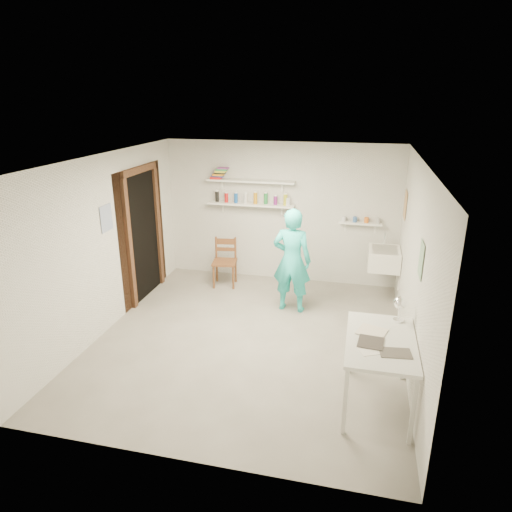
% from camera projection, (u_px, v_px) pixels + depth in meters
% --- Properties ---
extents(floor, '(4.00, 4.50, 0.02)m').
position_uv_depth(floor, '(249.00, 339.00, 6.18)').
color(floor, slate).
rests_on(floor, ground).
extents(ceiling, '(4.00, 4.50, 0.02)m').
position_uv_depth(ceiling, '(248.00, 158.00, 5.37)').
color(ceiling, silver).
rests_on(ceiling, wall_back).
extents(wall_back, '(4.00, 0.02, 2.40)m').
position_uv_depth(wall_back, '(281.00, 213.00, 7.84)').
color(wall_back, silver).
rests_on(wall_back, ground).
extents(wall_front, '(4.00, 0.02, 2.40)m').
position_uv_depth(wall_front, '(181.00, 345.00, 3.70)').
color(wall_front, silver).
rests_on(wall_front, ground).
extents(wall_left, '(0.02, 4.50, 2.40)m').
position_uv_depth(wall_left, '(106.00, 244.00, 6.20)').
color(wall_left, silver).
rests_on(wall_left, ground).
extents(wall_right, '(0.02, 4.50, 2.40)m').
position_uv_depth(wall_right, '(415.00, 268.00, 5.34)').
color(wall_right, silver).
rests_on(wall_right, ground).
extents(doorway_recess, '(0.02, 0.90, 2.00)m').
position_uv_depth(doorway_recess, '(143.00, 236.00, 7.23)').
color(doorway_recess, black).
rests_on(doorway_recess, wall_left).
extents(corridor_box, '(1.40, 1.50, 2.10)m').
position_uv_depth(corridor_box, '(103.00, 230.00, 7.37)').
color(corridor_box, brown).
rests_on(corridor_box, ground).
extents(door_lintel, '(0.06, 1.05, 0.10)m').
position_uv_depth(door_lintel, '(139.00, 170.00, 6.87)').
color(door_lintel, brown).
rests_on(door_lintel, wall_left).
extents(door_jamb_near, '(0.06, 0.10, 2.00)m').
position_uv_depth(door_jamb_near, '(129.00, 246.00, 6.77)').
color(door_jamb_near, brown).
rests_on(door_jamb_near, ground).
extents(door_jamb_far, '(0.06, 0.10, 2.00)m').
position_uv_depth(door_jamb_far, '(158.00, 228.00, 7.68)').
color(door_jamb_far, brown).
rests_on(door_jamb_far, ground).
extents(shelf_lower, '(1.50, 0.22, 0.03)m').
position_uv_depth(shelf_lower, '(251.00, 204.00, 7.78)').
color(shelf_lower, white).
rests_on(shelf_lower, wall_back).
extents(shelf_upper, '(1.50, 0.22, 0.03)m').
position_uv_depth(shelf_upper, '(251.00, 181.00, 7.65)').
color(shelf_upper, white).
rests_on(shelf_upper, wall_back).
extents(ledge_shelf, '(0.70, 0.14, 0.03)m').
position_uv_depth(ledge_shelf, '(360.00, 223.00, 7.50)').
color(ledge_shelf, white).
rests_on(ledge_shelf, wall_back).
extents(poster_left, '(0.01, 0.28, 0.36)m').
position_uv_depth(poster_left, '(106.00, 218.00, 6.13)').
color(poster_left, '#334C7F').
rests_on(poster_left, wall_left).
extents(poster_right_a, '(0.01, 0.34, 0.42)m').
position_uv_depth(poster_right_a, '(405.00, 205.00, 6.88)').
color(poster_right_a, '#995933').
rests_on(poster_right_a, wall_right).
extents(poster_right_b, '(0.01, 0.30, 0.38)m').
position_uv_depth(poster_right_b, '(421.00, 260.00, 4.74)').
color(poster_right_b, '#3F724C').
rests_on(poster_right_b, wall_right).
extents(belfast_sink, '(0.48, 0.60, 0.30)m').
position_uv_depth(belfast_sink, '(384.00, 259.00, 7.12)').
color(belfast_sink, white).
rests_on(belfast_sink, wall_right).
extents(man, '(0.61, 0.42, 1.59)m').
position_uv_depth(man, '(292.00, 261.00, 6.76)').
color(man, '#29D1CC').
rests_on(man, ground).
extents(wall_clock, '(0.29, 0.06, 0.29)m').
position_uv_depth(wall_clock, '(293.00, 239.00, 6.88)').
color(wall_clock, '#CFB98D').
rests_on(wall_clock, man).
extents(wooden_chair, '(0.44, 0.43, 0.84)m').
position_uv_depth(wooden_chair, '(225.00, 262.00, 7.77)').
color(wooden_chair, brown).
rests_on(wooden_chair, ground).
extents(work_table, '(0.70, 1.16, 0.77)m').
position_uv_depth(work_table, '(378.00, 372.00, 4.75)').
color(work_table, silver).
rests_on(work_table, ground).
extents(desk_lamp, '(0.15, 0.15, 0.15)m').
position_uv_depth(desk_lamp, '(400.00, 303.00, 4.93)').
color(desk_lamp, white).
rests_on(desk_lamp, work_table).
extents(spray_cans, '(1.29, 0.06, 0.17)m').
position_uv_depth(spray_cans, '(251.00, 199.00, 7.75)').
color(spray_cans, black).
rests_on(spray_cans, shelf_lower).
extents(book_stack, '(0.30, 0.14, 0.20)m').
position_uv_depth(book_stack, '(220.00, 173.00, 7.73)').
color(book_stack, red).
rests_on(book_stack, shelf_upper).
extents(ledge_pots, '(0.48, 0.07, 0.09)m').
position_uv_depth(ledge_pots, '(361.00, 220.00, 7.48)').
color(ledge_pots, silver).
rests_on(ledge_pots, ledge_shelf).
extents(papers, '(0.30, 0.22, 0.02)m').
position_uv_depth(papers, '(381.00, 339.00, 4.62)').
color(papers, silver).
rests_on(papers, work_table).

